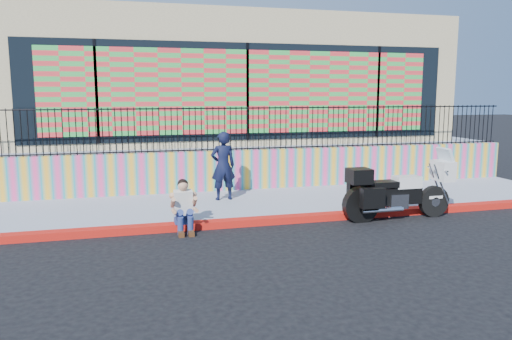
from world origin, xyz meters
name	(u,v)px	position (x,y,z in m)	size (l,w,h in m)	color
ground	(293,222)	(0.00, 0.00, 0.00)	(90.00, 90.00, 0.00)	black
red_curb	(293,219)	(0.00, 0.00, 0.07)	(16.00, 0.30, 0.15)	#9F0D0B
sidewalk	(271,203)	(0.00, 1.65, 0.07)	(16.00, 3.00, 0.15)	gray
mural_wall	(255,169)	(0.00, 3.25, 0.70)	(16.00, 0.20, 1.10)	#FF438D
metal_fence	(255,128)	(0.00, 3.25, 1.85)	(15.80, 0.04, 1.20)	black
elevated_platform	(221,151)	(0.00, 8.35, 0.62)	(16.00, 10.00, 1.25)	gray
storefront_building	(221,81)	(0.00, 8.13, 3.25)	(14.00, 8.06, 4.00)	tan
police_motorcycle	(396,190)	(2.33, -0.35, 0.67)	(2.56, 0.85, 1.59)	black
police_officer	(223,166)	(-1.16, 2.03, 1.01)	(0.63, 0.41, 1.73)	black
seated_man	(184,211)	(-2.41, -0.21, 0.45)	(0.54, 0.71, 1.06)	navy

